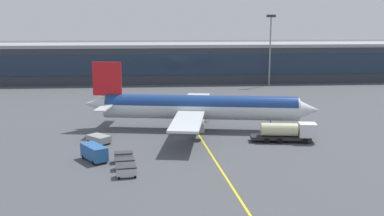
{
  "coord_description": "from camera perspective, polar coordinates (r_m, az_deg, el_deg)",
  "views": [
    {
      "loc": [
        -4.11,
        -75.78,
        20.4
      ],
      "look_at": [
        1.73,
        3.4,
        4.5
      ],
      "focal_mm": 42.07,
      "sensor_mm": 36.0,
      "label": 1
    }
  ],
  "objects": [
    {
      "name": "ground_plane",
      "position": [
        78.59,
        -1.08,
        -3.72
      ],
      "size": [
        700.0,
        700.0,
        0.0
      ],
      "primitive_type": "plane",
      "color": "#47494F"
    },
    {
      "name": "apron_lead_in_line",
      "position": [
        80.7,
        0.78,
        -3.32
      ],
      "size": [
        6.23,
        79.8,
        0.01
      ],
      "primitive_type": "cube",
      "rotation": [
        0.0,
        0.0,
        0.07
      ],
      "color": "yellow",
      "rests_on": "ground_plane"
    },
    {
      "name": "terminal_building",
      "position": [
        148.21,
        -2.22,
        5.81
      ],
      "size": [
        202.17,
        18.17,
        12.32
      ],
      "color": "#2D333D",
      "rests_on": "ground_plane"
    },
    {
      "name": "main_airliner",
      "position": [
        83.14,
        0.9,
        0.11
      ],
      "size": [
        43.75,
        34.71,
        12.47
      ],
      "color": "silver",
      "rests_on": "ground_plane"
    },
    {
      "name": "fuel_tanker",
      "position": [
        76.94,
        12.04,
        -2.96
      ],
      "size": [
        11.04,
        3.9,
        3.25
      ],
      "color": "#232326",
      "rests_on": "ground_plane"
    },
    {
      "name": "crew_van",
      "position": [
        67.25,
        -12.34,
        -5.43
      ],
      "size": [
        4.5,
        5.33,
        2.3
      ],
      "color": "#285B9E",
      "rests_on": "ground_plane"
    },
    {
      "name": "pushback_tug",
      "position": [
        75.95,
        -11.7,
        -3.84
      ],
      "size": [
        4.31,
        4.31,
        1.4
      ],
      "color": "gray",
      "rests_on": "ground_plane"
    },
    {
      "name": "baggage_cart_0",
      "position": [
        59.81,
        -8.31,
        -7.95
      ],
      "size": [
        2.83,
        1.93,
        1.48
      ],
      "color": "#B2B7BC",
      "rests_on": "ground_plane"
    },
    {
      "name": "baggage_cart_1",
      "position": [
        62.84,
        -8.5,
        -7.0
      ],
      "size": [
        2.83,
        1.93,
        1.48
      ],
      "color": "#B2B7BC",
      "rests_on": "ground_plane"
    },
    {
      "name": "baggage_cart_2",
      "position": [
        65.88,
        -8.67,
        -6.13
      ],
      "size": [
        2.83,
        1.93,
        1.48
      ],
      "color": "gray",
      "rests_on": "ground_plane"
    },
    {
      "name": "apron_light_mast_0",
      "position": [
        139.85,
        9.89,
        7.99
      ],
      "size": [
        2.8,
        0.5,
        21.44
      ],
      "color": "gray",
      "rests_on": "ground_plane"
    }
  ]
}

